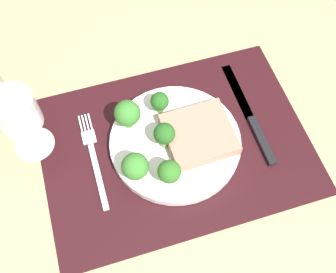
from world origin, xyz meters
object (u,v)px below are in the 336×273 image
at_px(plate, 175,142).
at_px(steak, 199,134).
at_px(knife, 252,120).
at_px(wine_glass, 17,115).
at_px(fork, 94,158).

relative_size(plate, steak, 2.02).
relative_size(knife, wine_glass, 1.62).
height_order(fork, wine_glass, wine_glass).
relative_size(fork, knife, 0.83).
xyz_separation_m(fork, wine_glass, (-0.10, 0.06, 0.10)).
relative_size(steak, wine_glass, 0.81).
bearing_deg(plate, wine_glass, 162.84).
bearing_deg(steak, wine_glass, 163.81).
xyz_separation_m(steak, knife, (0.11, 0.01, -0.02)).
xyz_separation_m(plate, fork, (-0.14, 0.01, -0.01)).
bearing_deg(knife, fork, 179.33).
height_order(steak, wine_glass, wine_glass).
height_order(plate, wine_glass, wine_glass).
bearing_deg(wine_glass, fork, -32.14).
bearing_deg(fork, plate, -4.59).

